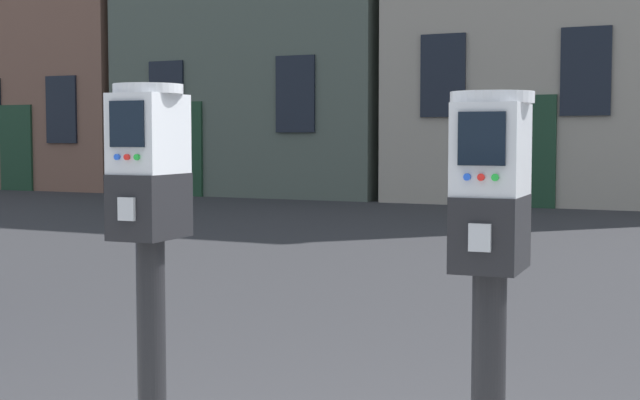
# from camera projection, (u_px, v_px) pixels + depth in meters

# --- Properties ---
(parking_meter_near_kerb) EXTENTS (0.23, 0.26, 1.35)m
(parking_meter_near_kerb) POSITION_uv_depth(u_px,v_px,m) (150.00, 219.00, 2.86)
(parking_meter_near_kerb) COLOR black
(parking_meter_near_kerb) RESTS_ON sidewalk_slab
(parking_meter_twin_adjacent) EXTENTS (0.23, 0.26, 1.30)m
(parking_meter_twin_adjacent) POSITION_uv_depth(u_px,v_px,m) (490.00, 248.00, 2.39)
(parking_meter_twin_adjacent) COLOR black
(parking_meter_twin_adjacent) RESTS_ON sidewalk_slab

